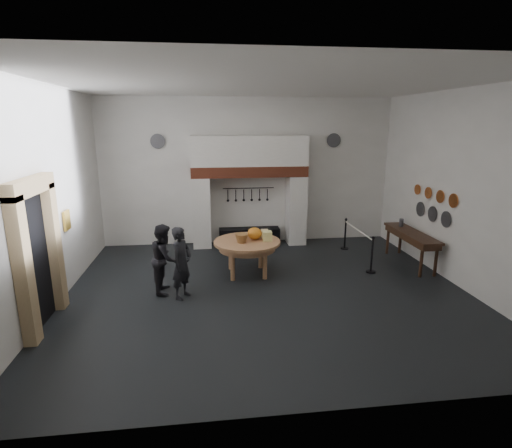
{
  "coord_description": "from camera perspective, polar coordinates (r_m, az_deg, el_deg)",
  "views": [
    {
      "loc": [
        -1.3,
        -8.38,
        3.72
      ],
      "look_at": [
        -0.14,
        0.91,
        1.35
      ],
      "focal_mm": 28.0,
      "sensor_mm": 36.0,
      "label": 1
    }
  ],
  "objects": [
    {
      "name": "floor",
      "position": [
        9.26,
        1.58,
        -9.48
      ],
      "size": [
        9.0,
        8.0,
        0.02
      ],
      "primitive_type": "cube",
      "color": "black",
      "rests_on": "ground"
    },
    {
      "name": "ceiling",
      "position": [
        8.52,
        1.79,
        19.45
      ],
      "size": [
        9.0,
        8.0,
        0.02
      ],
      "primitive_type": "cube",
      "color": "silver",
      "rests_on": "wall_back"
    },
    {
      "name": "wall_back",
      "position": [
        12.54,
        -1.13,
        7.46
      ],
      "size": [
        9.0,
        0.02,
        4.5
      ],
      "primitive_type": "cube",
      "color": "white",
      "rests_on": "floor"
    },
    {
      "name": "wall_front",
      "position": [
        4.8,
        8.98,
        -3.79
      ],
      "size": [
        9.0,
        0.02,
        4.5
      ],
      "primitive_type": "cube",
      "color": "white",
      "rests_on": "floor"
    },
    {
      "name": "wall_left",
      "position": [
        9.09,
        -27.66,
        3.27
      ],
      "size": [
        0.02,
        8.0,
        4.5
      ],
      "primitive_type": "cube",
      "color": "white",
      "rests_on": "floor"
    },
    {
      "name": "wall_right",
      "position": [
        10.3,
        27.34,
        4.41
      ],
      "size": [
        0.02,
        8.0,
        4.5
      ],
      "primitive_type": "cube",
      "color": "white",
      "rests_on": "floor"
    },
    {
      "name": "chimney_pier_left",
      "position": [
        12.32,
        -7.77,
        1.67
      ],
      "size": [
        0.55,
        0.7,
        2.15
      ],
      "primitive_type": "cube",
      "color": "silver",
      "rests_on": "floor"
    },
    {
      "name": "chimney_pier_right",
      "position": [
        12.63,
        5.74,
        2.04
      ],
      "size": [
        0.55,
        0.7,
        2.15
      ],
      "primitive_type": "cube",
      "color": "silver",
      "rests_on": "floor"
    },
    {
      "name": "hearth_brick_band",
      "position": [
        12.19,
        -0.96,
        7.55
      ],
      "size": [
        3.5,
        0.72,
        0.32
      ],
      "primitive_type": "cube",
      "color": "#9E442B",
      "rests_on": "chimney_pier_left"
    },
    {
      "name": "chimney_hood",
      "position": [
        12.13,
        -0.97,
        10.42
      ],
      "size": [
        3.5,
        0.7,
        0.9
      ],
      "primitive_type": "cube",
      "color": "silver",
      "rests_on": "hearth_brick_band"
    },
    {
      "name": "iron_range",
      "position": [
        12.66,
        -0.95,
        -1.71
      ],
      "size": [
        1.9,
        0.45,
        0.5
      ],
      "primitive_type": "cube",
      "color": "black",
      "rests_on": "floor"
    },
    {
      "name": "utensil_rail",
      "position": [
        12.53,
        -1.08,
        5.15
      ],
      "size": [
        1.6,
        0.02,
        0.02
      ],
      "primitive_type": "cylinder",
      "rotation": [
        0.0,
        1.57,
        0.0
      ],
      "color": "black",
      "rests_on": "wall_back"
    },
    {
      "name": "door_recess",
      "position": [
        8.4,
        -28.99,
        -4.73
      ],
      "size": [
        0.04,
        1.1,
        2.5
      ],
      "primitive_type": "cube",
      "color": "black",
      "rests_on": "floor"
    },
    {
      "name": "door_jamb_near",
      "position": [
        7.74,
        -30.28,
        -6.02
      ],
      "size": [
        0.22,
        0.3,
        2.6
      ],
      "primitive_type": "cube",
      "color": "tan",
      "rests_on": "floor"
    },
    {
      "name": "door_jamb_far",
      "position": [
        8.98,
        -26.9,
        -3.01
      ],
      "size": [
        0.22,
        0.3,
        2.6
      ],
      "primitive_type": "cube",
      "color": "tan",
      "rests_on": "floor"
    },
    {
      "name": "door_lintel",
      "position": [
        8.07,
        -29.58,
        4.74
      ],
      "size": [
        0.22,
        1.7,
        0.3
      ],
      "primitive_type": "cube",
      "color": "tan",
      "rests_on": "door_jamb_near"
    },
    {
      "name": "wall_plaque",
      "position": [
        9.94,
        -25.41,
        0.49
      ],
      "size": [
        0.05,
        0.34,
        0.44
      ],
      "primitive_type": "cube",
      "color": "gold",
      "rests_on": "wall_left"
    },
    {
      "name": "work_table",
      "position": [
        9.97,
        -1.29,
        -2.6
      ],
      "size": [
        2.04,
        2.04,
        0.07
      ],
      "primitive_type": "cylinder",
      "rotation": [
        0.0,
        0.0,
        -0.27
      ],
      "color": "tan",
      "rests_on": "floor"
    },
    {
      "name": "pumpkin",
      "position": [
        10.03,
        -0.21,
        -1.36
      ],
      "size": [
        0.36,
        0.36,
        0.31
      ],
      "primitive_type": "ellipsoid",
      "color": "orange",
      "rests_on": "work_table"
    },
    {
      "name": "cheese_block_big",
      "position": [
        9.94,
        1.61,
        -1.72
      ],
      "size": [
        0.22,
        0.22,
        0.24
      ],
      "primitive_type": "cube",
      "color": "#EAE58B",
      "rests_on": "work_table"
    },
    {
      "name": "cheese_block_small",
      "position": [
        10.22,
        1.24,
        -1.38
      ],
      "size": [
        0.18,
        0.18,
        0.2
      ],
      "primitive_type": "cube",
      "color": "#DDC584",
      "rests_on": "work_table"
    },
    {
      "name": "wicker_basket",
      "position": [
        9.77,
        -2.08,
        -2.07
      ],
      "size": [
        0.39,
        0.39,
        0.22
      ],
      "primitive_type": "cone",
      "rotation": [
        3.14,
        0.0,
        -0.27
      ],
      "color": "#905C34",
      "rests_on": "work_table"
    },
    {
      "name": "bread_loaf",
      "position": [
        10.26,
        -2.04,
        -1.52
      ],
      "size": [
        0.31,
        0.18,
        0.13
      ],
      "primitive_type": "ellipsoid",
      "color": "#A6663A",
      "rests_on": "work_table"
    },
    {
      "name": "visitor_near",
      "position": [
        8.78,
        -10.58,
        -5.49
      ],
      "size": [
        0.62,
        0.69,
        1.59
      ],
      "primitive_type": "imported",
      "rotation": [
        0.0,
        0.0,
        1.05
      ],
      "color": "black",
      "rests_on": "floor"
    },
    {
      "name": "visitor_far",
      "position": [
        9.2,
        -12.94,
        -4.8
      ],
      "size": [
        0.61,
        0.77,
        1.56
      ],
      "primitive_type": "imported",
      "rotation": [
        0.0,
        0.0,
        1.55
      ],
      "color": "black",
      "rests_on": "floor"
    },
    {
      "name": "side_table",
      "position": [
        11.44,
        21.33,
        -1.22
      ],
      "size": [
        0.55,
        2.2,
        0.06
      ],
      "primitive_type": "cube",
      "color": "#3C2416",
      "rests_on": "floor"
    },
    {
      "name": "pewter_jug",
      "position": [
        11.92,
        20.05,
        0.18
      ],
      "size": [
        0.12,
        0.12,
        0.22
      ],
      "primitive_type": "cylinder",
      "color": "#4D4C51",
      "rests_on": "side_table"
    },
    {
      "name": "copper_pan_a",
      "position": [
        10.49,
        26.37,
        3.0
      ],
      "size": [
        0.03,
        0.34,
        0.34
      ],
      "primitive_type": "cylinder",
      "rotation": [
        0.0,
        1.57,
        0.0
      ],
      "color": "#C6662D",
      "rests_on": "wall_right"
    },
    {
      "name": "copper_pan_b",
      "position": [
        10.94,
        24.81,
        3.58
      ],
      "size": [
        0.03,
        0.32,
        0.32
      ],
      "primitive_type": "cylinder",
      "rotation": [
        0.0,
        1.57,
        0.0
      ],
      "color": "#C6662D",
      "rests_on": "wall_right"
    },
    {
      "name": "copper_pan_c",
      "position": [
        11.41,
        23.38,
        4.11
      ],
      "size": [
        0.03,
        0.3,
        0.3
      ],
      "primitive_type": "cylinder",
      "rotation": [
        0.0,
        1.57,
        0.0
      ],
      "color": "#C6662D",
      "rests_on": "wall_right"
    },
    {
      "name": "copper_pan_d",
      "position": [
        11.88,
        22.06,
        4.59
      ],
      "size": [
        0.03,
        0.28,
        0.28
      ],
      "primitive_type": "cylinder",
      "rotation": [
        0.0,
        1.57,
        0.0
      ],
      "color": "#C6662D",
      "rests_on": "wall_right"
    },
    {
      "name": "pewter_plate_left",
      "position": [
        10.75,
        25.5,
        0.6
      ],
      "size": [
        0.03,
        0.4,
        0.4
      ],
      "primitive_type": "cylinder",
      "rotation": [
        0.0,
        1.57,
        0.0
      ],
      "color": "#4C4C51",
      "rests_on": "wall_right"
    },
    {
      "name": "pewter_plate_mid",
      "position": [
        11.24,
        23.89,
        1.32
      ],
      "size": [
        0.03,
        0.4,
        0.4
      ],
      "primitive_type": "cylinder",
      "rotation": [
        0.0,
        1.57,
        0.0
      ],
      "color": "#4C4C51",
      "rests_on": "wall_right"
    },
    {
      "name": "pewter_plate_right",
      "position": [
        11.75,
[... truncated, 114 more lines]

